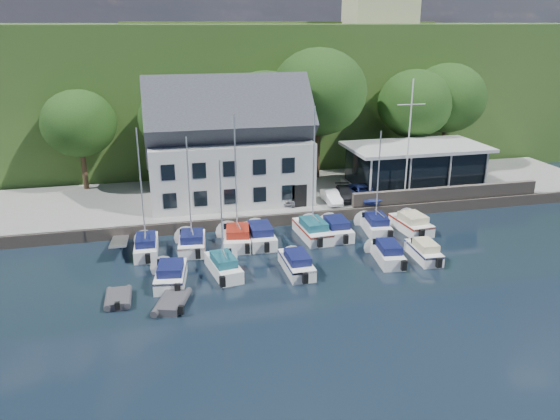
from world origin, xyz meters
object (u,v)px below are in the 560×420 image
at_px(boat_r1_1, 189,192).
at_px(car_blue, 362,192).
at_px(boat_r2_1, 221,212).
at_px(boat_r1_4, 313,180).
at_px(boat_r1_0, 142,197).
at_px(car_silver, 289,197).
at_px(car_white, 331,197).
at_px(boat_r2_3, 387,251).
at_px(harbor_building, 228,151).
at_px(club_pavilion, 414,166).
at_px(boat_r1_2, 236,187).
at_px(boat_r1_3, 260,233).
at_px(boat_r1_5, 335,226).
at_px(boat_r2_4, 424,249).
at_px(boat_r2_2, 296,261).
at_px(boat_r1_7, 411,222).
at_px(boat_r1_6, 378,178).
at_px(dinghy_1, 172,301).
at_px(car_dgrey, 344,193).
at_px(boat_r2_0, 171,273).
at_px(flagpole, 409,142).
at_px(dinghy_0, 118,297).

bearing_deg(boat_r1_1, car_blue, 26.24).
bearing_deg(boat_r2_1, boat_r1_4, 23.08).
bearing_deg(boat_r1_0, car_silver, 28.70).
height_order(car_white, boat_r2_3, car_white).
distance_m(harbor_building, boat_r1_0, 11.65).
relative_size(club_pavilion, boat_r1_2, 1.42).
xyz_separation_m(boat_r1_3, boat_r1_5, (6.22, 0.11, -0.04)).
bearing_deg(car_silver, club_pavilion, 27.18).
height_order(boat_r1_0, boat_r2_4, boat_r1_0).
xyz_separation_m(boat_r1_5, boat_r2_2, (-4.80, -5.80, -0.02)).
distance_m(boat_r1_2, boat_r2_2, 7.54).
xyz_separation_m(boat_r1_0, boat_r1_7, (21.19, -0.28, -3.65)).
bearing_deg(boat_r1_1, boat_r1_6, 8.01).
height_order(car_white, dinghy_1, car_white).
height_order(boat_r1_4, boat_r2_4, boat_r1_4).
xyz_separation_m(club_pavilion, car_dgrey, (-7.95, -2.33, -1.50)).
xyz_separation_m(car_blue, boat_r1_4, (-6.28, -5.28, 3.01)).
relative_size(boat_r1_5, dinghy_1, 2.08).
distance_m(boat_r1_7, boat_r2_0, 20.32).
distance_m(flagpole, boat_r2_2, 17.26).
distance_m(car_silver, boat_r2_4, 13.81).
relative_size(harbor_building, flagpole, 1.34).
distance_m(boat_r1_3, boat_r1_4, 5.81).
distance_m(boat_r1_4, boat_r2_2, 7.54).
bearing_deg(dinghy_1, harbor_building, 89.82).
height_order(club_pavilion, dinghy_0, club_pavilion).
bearing_deg(car_white, club_pavilion, 19.12).
relative_size(boat_r1_2, boat_r2_0, 1.68).
height_order(car_dgrey, boat_r1_2, boat_r1_2).
bearing_deg(dinghy_0, boat_r1_3, 36.25).
bearing_deg(car_silver, boat_r2_0, -115.37).
height_order(boat_r1_1, boat_r1_5, boat_r1_1).
bearing_deg(boat_r2_3, car_white, 100.57).
relative_size(car_silver, boat_r1_3, 0.50).
bearing_deg(boat_r2_3, car_silver, 117.46).
relative_size(boat_r1_0, boat_r2_0, 1.59).
xyz_separation_m(boat_r1_7, boat_r2_3, (-4.39, -5.09, -0.02)).
bearing_deg(boat_r1_1, boat_r1_3, 10.11).
bearing_deg(harbor_building, club_pavilion, -1.59).
distance_m(boat_r2_2, boat_r2_4, 9.52).
bearing_deg(boat_r1_6, boat_r2_3, -97.16).
distance_m(flagpole, boat_r1_4, 11.00).
relative_size(club_pavilion, dinghy_0, 4.84).
bearing_deg(boat_r2_1, harbor_building, 70.25).
relative_size(dinghy_0, dinghy_1, 0.91).
xyz_separation_m(boat_r1_3, boat_r1_6, (9.64, 0.05, 3.73)).
xyz_separation_m(flagpole, boat_r2_3, (-6.03, -9.88, -5.64)).
bearing_deg(boat_r1_0, boat_r1_4, 3.07).
bearing_deg(boat_r1_7, boat_r1_2, 173.95).
bearing_deg(car_white, boat_r1_2, -149.38).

